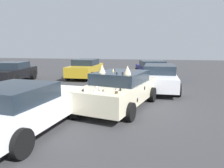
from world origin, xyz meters
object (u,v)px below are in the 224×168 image
(parked_sedan_near_left, at_px, (24,107))
(parked_sedan_behind_right, at_px, (151,70))
(parked_sedan_row_back_far, at_px, (159,77))
(parked_sedan_far_right, at_px, (12,72))
(art_car_decorated, at_px, (120,89))
(parked_sedan_near_right, at_px, (86,68))

(parked_sedan_near_left, relative_size, parked_sedan_behind_right, 1.06)
(parked_sedan_row_back_far, bearing_deg, parked_sedan_far_right, -94.30)
(parked_sedan_behind_right, xyz_separation_m, parked_sedan_far_right, (-2.96, 9.04, -0.01))
(parked_sedan_near_left, relative_size, parked_sedan_far_right, 1.08)
(parked_sedan_row_back_far, bearing_deg, parked_sedan_near_left, -29.00)
(art_car_decorated, distance_m, parked_sedan_row_back_far, 4.02)
(parked_sedan_near_right, height_order, parked_sedan_far_right, parked_sedan_near_right)
(parked_sedan_near_right, bearing_deg, parked_sedan_behind_right, 93.98)
(parked_sedan_row_back_far, bearing_deg, parked_sedan_behind_right, -172.42)
(art_car_decorated, xyz_separation_m, parked_sedan_row_back_far, (3.69, -1.61, -0.01))
(parked_sedan_near_right, relative_size, parked_sedan_far_right, 1.02)
(art_car_decorated, bearing_deg, parked_sedan_near_left, -22.77)
(art_car_decorated, xyz_separation_m, parked_sedan_near_left, (-2.93, 2.24, -0.01))
(parked_sedan_near_right, distance_m, parked_sedan_far_right, 5.01)
(parked_sedan_behind_right, bearing_deg, parked_sedan_near_left, 149.71)
(parked_sedan_row_back_far, bearing_deg, art_car_decorated, -22.43)
(parked_sedan_behind_right, distance_m, parked_sedan_row_back_far, 3.89)
(parked_sedan_near_left, xyz_separation_m, parked_sedan_behind_right, (10.49, -3.42, -0.01))
(parked_sedan_near_right, bearing_deg, parked_sedan_near_left, 8.58)
(parked_sedan_near_right, relative_size, parked_sedan_behind_right, 1.01)
(parked_sedan_behind_right, height_order, parked_sedan_row_back_far, parked_sedan_row_back_far)
(art_car_decorated, relative_size, parked_sedan_behind_right, 1.12)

